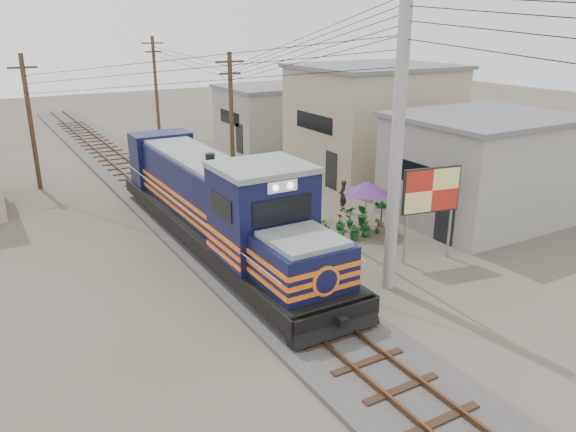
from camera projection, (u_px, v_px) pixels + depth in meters
ground at (291, 305)px, 17.69m from camera, size 120.00×120.00×0.00m
ballast at (181, 214)px, 25.83m from camera, size 3.60×70.00×0.16m
track at (181, 210)px, 25.77m from camera, size 1.15×70.00×0.12m
locomotive at (218, 205)px, 21.67m from camera, size 2.99×16.26×4.03m
utility_pole_main at (397, 140)px, 17.30m from camera, size 0.40×0.40×10.00m
wooden_pole_mid at (231, 116)px, 30.05m from camera, size 1.60×0.24×7.00m
wooden_pole_far at (156, 86)px, 41.55m from camera, size 1.60×0.24×7.50m
wooden_pole_left at (30, 120)px, 28.82m from camera, size 1.60×0.24×7.00m
power_lines at (179, 46)px, 22.08m from camera, size 9.65×19.00×3.30m
shophouse_front at (481, 167)px, 24.81m from camera, size 7.35×6.30×4.70m
shophouse_mid at (372, 120)px, 32.40m from camera, size 8.40×7.35×6.20m
shophouse_back at (268, 115)px, 40.18m from camera, size 6.30×6.30×4.20m
billboard at (431, 193)px, 20.22m from camera, size 2.29×0.55×3.56m
market_umbrella at (367, 188)px, 23.42m from camera, size 2.34×2.34×2.16m
vendor at (343, 195)px, 26.40m from camera, size 0.64×0.59×1.46m
plant_nursery at (341, 225)px, 23.45m from camera, size 3.20×1.97×1.12m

